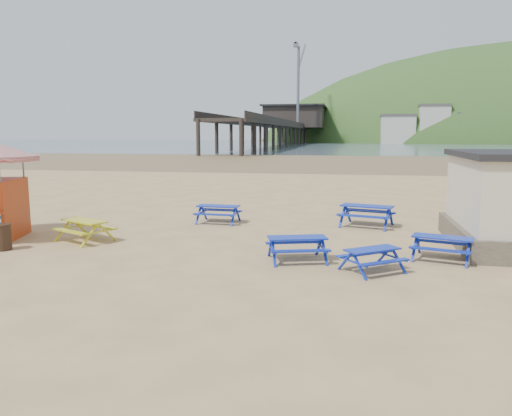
% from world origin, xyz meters
% --- Properties ---
extents(ground, '(400.00, 400.00, 0.00)m').
position_xyz_m(ground, '(0.00, 0.00, 0.00)').
color(ground, tan).
rests_on(ground, ground).
extents(wet_sand, '(400.00, 400.00, 0.00)m').
position_xyz_m(wet_sand, '(0.00, 55.00, 0.00)').
color(wet_sand, olive).
rests_on(wet_sand, ground).
extents(sea, '(400.00, 400.00, 0.00)m').
position_xyz_m(sea, '(0.00, 170.00, 0.01)').
color(sea, '#475966').
rests_on(sea, ground).
extents(picnic_table_blue_a, '(1.82, 1.50, 0.73)m').
position_xyz_m(picnic_table_blue_a, '(-2.05, 3.68, 0.37)').
color(picnic_table_blue_a, '#023EAF').
rests_on(picnic_table_blue_a, ground).
extents(picnic_table_blue_b, '(2.41, 2.14, 0.86)m').
position_xyz_m(picnic_table_blue_b, '(4.07, 3.97, 0.43)').
color(picnic_table_blue_b, '#023EAF').
rests_on(picnic_table_blue_b, ground).
extents(picnic_table_blue_d, '(2.04, 1.82, 0.72)m').
position_xyz_m(picnic_table_blue_d, '(1.86, -2.07, 0.36)').
color(picnic_table_blue_d, '#023EAF').
rests_on(picnic_table_blue_d, ground).
extents(picnic_table_blue_e, '(2.02, 1.80, 0.71)m').
position_xyz_m(picnic_table_blue_e, '(6.08, -1.20, 0.36)').
color(picnic_table_blue_e, '#023EAF').
rests_on(picnic_table_blue_e, ground).
extents(picnic_table_blue_f, '(1.97, 1.91, 0.64)m').
position_xyz_m(picnic_table_blue_f, '(3.99, -2.87, 0.32)').
color(picnic_table_blue_f, '#023EAF').
rests_on(picnic_table_blue_f, ground).
extents(picnic_table_yellow, '(2.23, 2.07, 0.75)m').
position_xyz_m(picnic_table_yellow, '(-5.69, -0.72, 0.37)').
color(picnic_table_yellow, gold).
rests_on(picnic_table_yellow, ground).
extents(litter_bin, '(0.58, 0.58, 0.85)m').
position_xyz_m(litter_bin, '(-7.60, -2.44, 0.43)').
color(litter_bin, '#392018').
rests_on(litter_bin, ground).
extents(pier, '(24.00, 220.00, 39.29)m').
position_xyz_m(pier, '(-17.99, 178.23, 5.46)').
color(pier, black).
rests_on(pier, ground).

